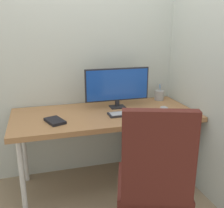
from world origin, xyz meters
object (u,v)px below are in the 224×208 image
object	(u,v)px
mouse	(164,108)
office_chair	(154,179)
filing_cabinet	(161,149)
notebook	(55,121)
pen_holder	(159,95)
keyboard	(130,113)
monitor	(117,85)

from	to	relation	value
mouse	office_chair	bearing A→B (deg)	-137.91
filing_cabinet	mouse	xyz separation A→B (m)	(-0.03, -0.07, 0.46)
notebook	office_chair	bearing A→B (deg)	-71.00
pen_holder	notebook	size ratio (longest dim) A/B	0.94
office_chair	keyboard	xyz separation A→B (m)	(0.09, 0.73, 0.21)
pen_holder	monitor	bearing A→B (deg)	-165.67
mouse	monitor	bearing A→B (deg)	134.37
office_chair	notebook	distance (m)	0.93
office_chair	monitor	bearing A→B (deg)	87.43
monitor	keyboard	distance (m)	0.32
monitor	mouse	world-z (taller)	monitor
keyboard	pen_holder	world-z (taller)	pen_holder
monitor	pen_holder	xyz separation A→B (m)	(0.51, 0.13, -0.16)
office_chair	filing_cabinet	bearing A→B (deg)	60.74
mouse	filing_cabinet	bearing A→B (deg)	53.43
keyboard	mouse	size ratio (longest dim) A/B	4.59
pen_holder	notebook	distance (m)	1.19
monitor	notebook	distance (m)	0.70
keyboard	pen_holder	bearing A→B (deg)	38.85
filing_cabinet	mouse	world-z (taller)	mouse
pen_holder	notebook	bearing A→B (deg)	-160.76
monitor	office_chair	bearing A→B (deg)	-92.57
filing_cabinet	keyboard	xyz separation A→B (m)	(-0.37, -0.10, 0.45)
pen_holder	filing_cabinet	bearing A→B (deg)	-107.99
filing_cabinet	notebook	size ratio (longest dim) A/B	3.15
office_chair	keyboard	bearing A→B (deg)	82.63
keyboard	notebook	world-z (taller)	notebook
office_chair	pen_holder	size ratio (longest dim) A/B	5.87
keyboard	mouse	distance (m)	0.35
monitor	mouse	size ratio (longest dim) A/B	7.14
keyboard	pen_holder	size ratio (longest dim) A/B	2.23
office_chair	monitor	world-z (taller)	monitor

